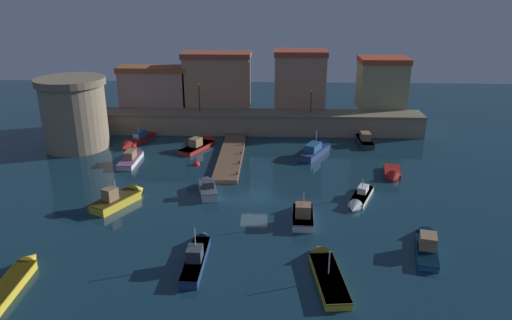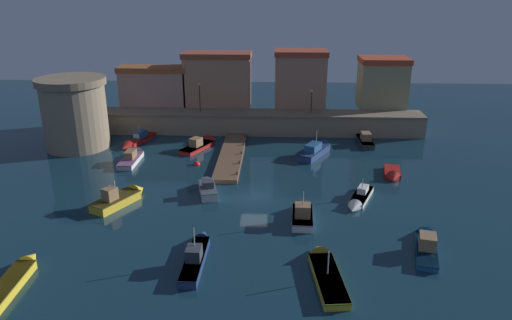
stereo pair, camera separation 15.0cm
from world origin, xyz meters
name	(u,v)px [view 1 (the left image)]	position (x,y,z in m)	size (l,w,h in m)	color
ground_plane	(254,196)	(0.00, 0.00, 0.00)	(108.88, 108.88, 0.00)	#112D3D
quay_wall	(261,122)	(0.00, 19.96, 1.39)	(41.46, 3.92, 2.77)	gray
old_town_backdrop	(265,81)	(0.37, 23.89, 6.01)	(38.52, 5.04, 7.64)	#A17D74
fortress_tower	(74,113)	(-21.58, 13.16, 4.21)	(7.87, 7.87, 8.31)	gray
pier_dock	(231,155)	(-3.04, 10.40, 0.21)	(2.58, 15.49, 0.70)	brown
quay_lamp_0	(199,93)	(-7.92, 19.96, 5.23)	(0.32, 0.32, 3.75)	black
quay_lamp_1	(311,97)	(6.41, 19.96, 4.80)	(0.32, 0.32, 3.00)	black
moored_boat_0	(133,156)	(-13.81, 9.03, 0.41)	(1.67, 6.16, 1.85)	silver
moored_boat_1	(136,141)	(-15.07, 14.60, 0.39)	(3.20, 6.62, 2.58)	red
moored_boat_2	(392,174)	(13.78, 5.19, 0.25)	(2.22, 4.29, 1.48)	red
moored_boat_3	(317,149)	(6.72, 11.96, 0.54)	(4.55, 6.89, 3.21)	navy
moored_boat_4	(122,197)	(-11.66, -1.90, 0.52)	(4.23, 5.88, 2.77)	gold
moored_boat_5	(303,212)	(4.25, -4.13, 0.48)	(1.88, 5.21, 3.25)	white
moored_boat_6	(359,199)	(9.44, -1.01, 0.30)	(3.36, 5.75, 2.33)	white
moored_boat_7	(198,253)	(-3.52, -10.92, 0.44)	(1.32, 7.22, 3.09)	navy
moored_boat_8	(427,241)	(13.20, -8.46, 0.40)	(2.90, 6.66, 1.89)	#195689
moored_boat_9	(16,278)	(-14.92, -14.22, 0.34)	(1.55, 6.77, 1.27)	gold
moored_boat_10	(207,187)	(-4.39, 0.69, 0.49)	(2.42, 4.84, 1.69)	silver
moored_boat_11	(203,144)	(-6.81, 14.01, 0.35)	(4.40, 6.59, 2.03)	red
moored_boat_12	(325,268)	(5.35, -12.19, 0.29)	(2.38, 7.32, 2.71)	gold
moored_boat_13	(363,137)	(12.80, 17.02, 0.44)	(1.58, 6.82, 1.91)	#333338
mooring_buoy_0	(196,165)	(-6.57, 7.80, 0.00)	(0.79, 0.79, 0.79)	red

